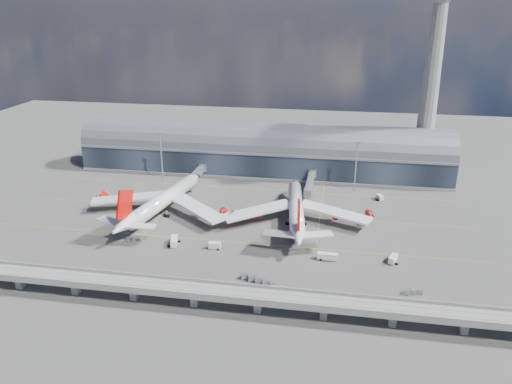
% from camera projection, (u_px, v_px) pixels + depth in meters
% --- Properties ---
extents(ground, '(500.00, 500.00, 0.00)m').
position_uv_depth(ground, '(233.00, 231.00, 206.60)').
color(ground, '#474744').
rests_on(ground, ground).
extents(taxi_lines, '(200.00, 80.12, 0.01)m').
position_uv_depth(taxi_lines, '(243.00, 210.00, 226.92)').
color(taxi_lines, gold).
rests_on(taxi_lines, ground).
extents(terminal, '(200.00, 30.00, 28.00)m').
position_uv_depth(terminal, '(263.00, 152.00, 274.22)').
color(terminal, '#1C232E').
rests_on(terminal, ground).
extents(control_tower, '(19.00, 19.00, 103.00)m').
position_uv_depth(control_tower, '(431.00, 80.00, 250.71)').
color(control_tower, gray).
rests_on(control_tower, ground).
extents(guideway, '(220.00, 8.50, 7.20)m').
position_uv_depth(guideway, '(194.00, 291.00, 154.14)').
color(guideway, gray).
rests_on(guideway, ground).
extents(floodlight_mast_left, '(3.00, 0.70, 25.70)m').
position_uv_depth(floodlight_mast_left, '(161.00, 155.00, 260.29)').
color(floodlight_mast_left, gray).
rests_on(floodlight_mast_left, ground).
extents(floodlight_mast_right, '(3.00, 0.70, 25.70)m').
position_uv_depth(floodlight_mast_right, '(356.00, 166.00, 244.24)').
color(floodlight_mast_right, gray).
rests_on(floodlight_mast_right, ground).
extents(airliner_left, '(68.99, 72.62, 22.20)m').
position_uv_depth(airliner_left, '(161.00, 201.00, 220.06)').
color(airliner_left, white).
rests_on(airliner_left, ground).
extents(airliner_right, '(66.31, 69.35, 22.01)m').
position_uv_depth(airliner_right, '(296.00, 210.00, 212.16)').
color(airliner_right, white).
rests_on(airliner_right, ground).
extents(jet_bridge_left, '(4.40, 28.00, 7.25)m').
position_uv_depth(jet_bridge_left, '(197.00, 174.00, 258.49)').
color(jet_bridge_left, gray).
rests_on(jet_bridge_left, ground).
extents(jet_bridge_right, '(4.40, 32.00, 7.25)m').
position_uv_depth(jet_bridge_right, '(310.00, 182.00, 247.26)').
color(jet_bridge_right, gray).
rests_on(jet_bridge_right, ground).
extents(service_truck_0, '(4.08, 7.42, 2.92)m').
position_uv_depth(service_truck_0, '(174.00, 241.00, 194.21)').
color(service_truck_0, silver).
rests_on(service_truck_0, ground).
extents(service_truck_1, '(4.78, 2.59, 2.69)m').
position_uv_depth(service_truck_1, '(215.00, 246.00, 191.09)').
color(service_truck_1, silver).
rests_on(service_truck_1, ground).
extents(service_truck_2, '(7.53, 2.51, 2.71)m').
position_uv_depth(service_truck_2, '(328.00, 257.00, 182.92)').
color(service_truck_2, silver).
rests_on(service_truck_2, ground).
extents(service_truck_3, '(3.87, 5.76, 2.60)m').
position_uv_depth(service_truck_3, '(393.00, 259.00, 181.38)').
color(service_truck_3, silver).
rests_on(service_truck_3, ground).
extents(service_truck_4, '(3.52, 4.77, 2.51)m').
position_uv_depth(service_truck_4, '(380.00, 197.00, 238.21)').
color(service_truck_4, silver).
rests_on(service_truck_4, ground).
extents(service_truck_5, '(5.69, 5.77, 2.83)m').
position_uv_depth(service_truck_5, '(187.00, 202.00, 232.26)').
color(service_truck_5, silver).
rests_on(service_truck_5, ground).
extents(cargo_train_0, '(7.04, 2.29, 1.55)m').
position_uv_depth(cargo_train_0, '(135.00, 239.00, 197.33)').
color(cargo_train_0, gray).
rests_on(cargo_train_0, ground).
extents(cargo_train_1, '(13.47, 6.88, 1.84)m').
position_uv_depth(cargo_train_1, '(258.00, 281.00, 168.09)').
color(cargo_train_1, gray).
rests_on(cargo_train_1, ground).
extents(cargo_train_2, '(6.73, 2.86, 1.47)m').
position_uv_depth(cargo_train_2, '(414.00, 292.00, 161.81)').
color(cargo_train_2, gray).
rests_on(cargo_train_2, ground).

